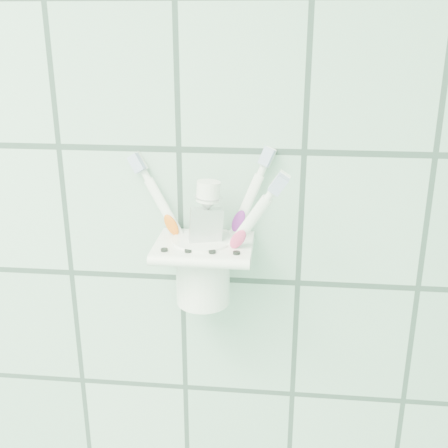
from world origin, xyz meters
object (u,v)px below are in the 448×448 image
object	(u,v)px
toothbrush_pink	(213,220)
toothbrush_blue	(207,219)
toothpaste_tube	(200,234)
holder_bracket	(204,248)
cup	(203,268)
toothbrush_orange	(197,217)

from	to	relation	value
toothbrush_pink	toothbrush_blue	bearing A→B (deg)	134.35
toothbrush_blue	toothbrush_pink	bearing A→B (deg)	-34.38
toothbrush_blue	toothpaste_tube	size ratio (longest dim) A/B	1.28
toothpaste_tube	toothbrush_blue	bearing A→B (deg)	52.41
holder_bracket	cup	size ratio (longest dim) A/B	1.37
toothbrush_orange	toothpaste_tube	bearing A→B (deg)	-61.36
holder_bracket	toothpaste_tube	size ratio (longest dim) A/B	0.76
toothbrush_pink	toothbrush_blue	world-z (taller)	toothbrush_pink
toothpaste_tube	toothbrush_orange	bearing A→B (deg)	101.02
toothbrush_blue	toothpaste_tube	world-z (taller)	toothbrush_blue
toothbrush_orange	toothpaste_tube	distance (m)	0.02
holder_bracket	toothbrush_blue	size ratio (longest dim) A/B	0.60
toothbrush_pink	toothpaste_tube	bearing A→B (deg)	-156.61
toothbrush_blue	holder_bracket	bearing A→B (deg)	-86.58
cup	toothbrush_blue	distance (m)	0.06
holder_bracket	toothpaste_tube	world-z (taller)	toothpaste_tube
holder_bracket	toothbrush_blue	distance (m)	0.04
holder_bracket	toothpaste_tube	xyz separation A→B (m)	(-0.00, -0.00, 0.02)
holder_bracket	cup	bearing A→B (deg)	124.08
toothbrush_pink	toothbrush_blue	size ratio (longest dim) A/B	0.99
cup	toothbrush_pink	distance (m)	0.07
holder_bracket	cup	world-z (taller)	same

